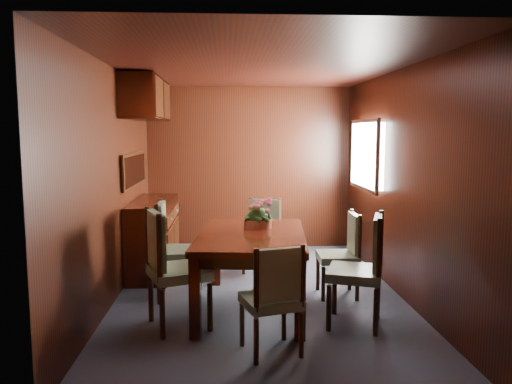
{
  "coord_description": "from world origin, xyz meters",
  "views": [
    {
      "loc": [
        -0.33,
        -5.16,
        1.74
      ],
      "look_at": [
        0.0,
        0.53,
        1.05
      ],
      "focal_mm": 35.0,
      "sensor_mm": 36.0,
      "label": 1
    }
  ],
  "objects": [
    {
      "name": "ground",
      "position": [
        0.0,
        0.0,
        0.0
      ],
      "size": [
        4.5,
        4.5,
        0.0
      ],
      "primitive_type": "plane",
      "color": "#353A48",
      "rests_on": "ground"
    },
    {
      "name": "room_shell",
      "position": [
        -0.1,
        0.33,
        1.63
      ],
      "size": [
        3.06,
        4.52,
        2.41
      ],
      "color": "black",
      "rests_on": "ground"
    },
    {
      "name": "sideboard",
      "position": [
        -1.25,
        1.0,
        0.45
      ],
      "size": [
        0.48,
        1.4,
        0.9
      ],
      "primitive_type": "cube",
      "color": "black",
      "rests_on": "ground"
    },
    {
      "name": "dining_table",
      "position": [
        -0.1,
        -0.38,
        0.65
      ],
      "size": [
        1.17,
        1.71,
        0.76
      ],
      "rotation": [
        0.0,
        0.0,
        -0.1
      ],
      "color": "black",
      "rests_on": "ground"
    },
    {
      "name": "chair_left_near",
      "position": [
        -0.84,
        -0.84,
        0.6
      ],
      "size": [
        0.64,
        0.65,
        1.07
      ],
      "rotation": [
        0.0,
        0.0,
        -1.2
      ],
      "color": "black",
      "rests_on": "ground"
    },
    {
      "name": "chair_left_far",
      "position": [
        -0.91,
        0.0,
        0.57
      ],
      "size": [
        0.48,
        0.5,
        1.03
      ],
      "rotation": [
        0.0,
        0.0,
        -1.54
      ],
      "color": "black",
      "rests_on": "ground"
    },
    {
      "name": "chair_right_near",
      "position": [
        0.88,
        -0.89,
        0.57
      ],
      "size": [
        0.6,
        0.61,
        1.02
      ],
      "rotation": [
        0.0,
        0.0,
        1.24
      ],
      "color": "black",
      "rests_on": "ground"
    },
    {
      "name": "chair_right_far",
      "position": [
        0.9,
        -0.05,
        0.5
      ],
      "size": [
        0.42,
        0.44,
        0.9
      ],
      "rotation": [
        0.0,
        0.0,
        1.54
      ],
      "color": "black",
      "rests_on": "ground"
    },
    {
      "name": "chair_head",
      "position": [
        0.03,
        -1.45,
        0.5
      ],
      "size": [
        0.52,
        0.51,
        0.9
      ],
      "rotation": [
        0.0,
        0.0,
        0.28
      ],
      "color": "black",
      "rests_on": "ground"
    },
    {
      "name": "chair_foot",
      "position": [
        0.12,
        0.98,
        0.5
      ],
      "size": [
        0.53,
        0.52,
        0.91
      ],
      "rotation": [
        0.0,
        0.0,
        2.84
      ],
      "color": "black",
      "rests_on": "ground"
    },
    {
      "name": "flower_centerpiece",
      "position": [
        -0.02,
        -0.13,
        0.91
      ],
      "size": [
        0.3,
        0.3,
        0.3
      ],
      "color": "#AB5334",
      "rests_on": "dining_table"
    }
  ]
}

